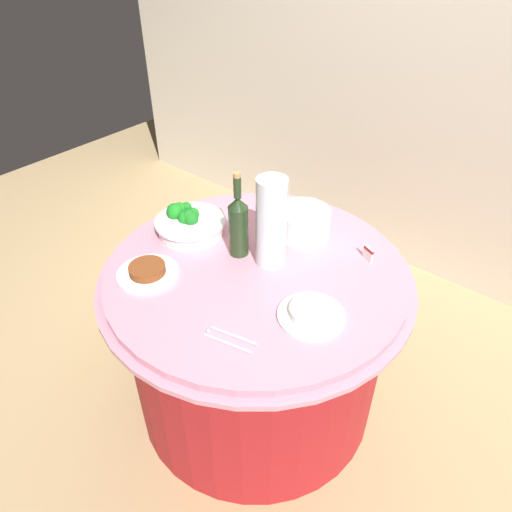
{
  "coord_description": "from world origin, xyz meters",
  "views": [
    {
      "loc": [
        0.86,
        -1.05,
        1.81
      ],
      "look_at": [
        0.0,
        0.0,
        0.79
      ],
      "focal_mm": 33.1,
      "sensor_mm": 36.0,
      "label": 1
    }
  ],
  "objects_px": {
    "serving_tongs": "(229,339)",
    "food_plate_rice": "(311,314)",
    "plate_stack": "(304,222)",
    "broccoli_bowl": "(189,223)",
    "label_placard_front": "(368,253)",
    "decorative_fruit_vase": "(271,228)",
    "food_plate_stir_fry": "(148,272)",
    "wine_bottle": "(238,224)"
  },
  "relations": [
    {
      "from": "serving_tongs",
      "to": "food_plate_rice",
      "type": "bearing_deg",
      "value": 59.91
    },
    {
      "from": "plate_stack",
      "to": "serving_tongs",
      "type": "xyz_separation_m",
      "value": [
        0.15,
        -0.62,
        -0.05
      ]
    },
    {
      "from": "broccoli_bowl",
      "to": "label_placard_front",
      "type": "xyz_separation_m",
      "value": [
        0.64,
        0.29,
        -0.01
      ]
    },
    {
      "from": "broccoli_bowl",
      "to": "decorative_fruit_vase",
      "type": "relative_size",
      "value": 0.82
    },
    {
      "from": "plate_stack",
      "to": "food_plate_rice",
      "type": "relative_size",
      "value": 0.95
    },
    {
      "from": "label_placard_front",
      "to": "food_plate_rice",
      "type": "bearing_deg",
      "value": -88.7
    },
    {
      "from": "serving_tongs",
      "to": "label_placard_front",
      "type": "bearing_deg",
      "value": 78.23
    },
    {
      "from": "broccoli_bowl",
      "to": "decorative_fruit_vase",
      "type": "height_order",
      "value": "decorative_fruit_vase"
    },
    {
      "from": "decorative_fruit_vase",
      "to": "food_plate_stir_fry",
      "type": "height_order",
      "value": "decorative_fruit_vase"
    },
    {
      "from": "food_plate_rice",
      "to": "serving_tongs",
      "type": "bearing_deg",
      "value": -120.09
    },
    {
      "from": "food_plate_rice",
      "to": "food_plate_stir_fry",
      "type": "relative_size",
      "value": 1.0
    },
    {
      "from": "wine_bottle",
      "to": "label_placard_front",
      "type": "relative_size",
      "value": 6.11
    },
    {
      "from": "food_plate_rice",
      "to": "label_placard_front",
      "type": "xyz_separation_m",
      "value": [
        -0.01,
        0.39,
        0.02
      ]
    },
    {
      "from": "wine_bottle",
      "to": "serving_tongs",
      "type": "bearing_deg",
      "value": -53.09
    },
    {
      "from": "broccoli_bowl",
      "to": "food_plate_stir_fry",
      "type": "distance_m",
      "value": 0.3
    },
    {
      "from": "decorative_fruit_vase",
      "to": "food_plate_rice",
      "type": "distance_m",
      "value": 0.35
    },
    {
      "from": "serving_tongs",
      "to": "decorative_fruit_vase",
      "type": "bearing_deg",
      "value": 110.12
    },
    {
      "from": "serving_tongs",
      "to": "food_plate_stir_fry",
      "type": "xyz_separation_m",
      "value": [
        -0.43,
        0.05,
        0.01
      ]
    },
    {
      "from": "plate_stack",
      "to": "decorative_fruit_vase",
      "type": "relative_size",
      "value": 0.62
    },
    {
      "from": "decorative_fruit_vase",
      "to": "label_placard_front",
      "type": "bearing_deg",
      "value": 40.91
    },
    {
      "from": "plate_stack",
      "to": "label_placard_front",
      "type": "height_order",
      "value": "plate_stack"
    },
    {
      "from": "broccoli_bowl",
      "to": "serving_tongs",
      "type": "relative_size",
      "value": 1.67
    },
    {
      "from": "decorative_fruit_vase",
      "to": "plate_stack",
      "type": "bearing_deg",
      "value": 92.77
    },
    {
      "from": "decorative_fruit_vase",
      "to": "wine_bottle",
      "type": "bearing_deg",
      "value": -165.05
    },
    {
      "from": "serving_tongs",
      "to": "food_plate_rice",
      "type": "height_order",
      "value": "food_plate_rice"
    },
    {
      "from": "broccoli_bowl",
      "to": "decorative_fruit_vase",
      "type": "distance_m",
      "value": 0.39
    },
    {
      "from": "broccoli_bowl",
      "to": "decorative_fruit_vase",
      "type": "bearing_deg",
      "value": 8.4
    },
    {
      "from": "decorative_fruit_vase",
      "to": "food_plate_stir_fry",
      "type": "relative_size",
      "value": 1.55
    },
    {
      "from": "broccoli_bowl",
      "to": "serving_tongs",
      "type": "distance_m",
      "value": 0.61
    },
    {
      "from": "plate_stack",
      "to": "wine_bottle",
      "type": "distance_m",
      "value": 0.29
    },
    {
      "from": "plate_stack",
      "to": "wine_bottle",
      "type": "bearing_deg",
      "value": -113.78
    },
    {
      "from": "wine_bottle",
      "to": "serving_tongs",
      "type": "height_order",
      "value": "wine_bottle"
    },
    {
      "from": "broccoli_bowl",
      "to": "label_placard_front",
      "type": "height_order",
      "value": "broccoli_bowl"
    },
    {
      "from": "decorative_fruit_vase",
      "to": "label_placard_front",
      "type": "xyz_separation_m",
      "value": [
        0.27,
        0.24,
        -0.12
      ]
    },
    {
      "from": "wine_bottle",
      "to": "decorative_fruit_vase",
      "type": "bearing_deg",
      "value": 14.95
    },
    {
      "from": "label_placard_front",
      "to": "plate_stack",
      "type": "bearing_deg",
      "value": -177.68
    },
    {
      "from": "wine_bottle",
      "to": "broccoli_bowl",
      "type": "bearing_deg",
      "value": -175.06
    },
    {
      "from": "broccoli_bowl",
      "to": "food_plate_stir_fry",
      "type": "height_order",
      "value": "broccoli_bowl"
    },
    {
      "from": "plate_stack",
      "to": "wine_bottle",
      "type": "height_order",
      "value": "wine_bottle"
    },
    {
      "from": "broccoli_bowl",
      "to": "plate_stack",
      "type": "bearing_deg",
      "value": 38.01
    },
    {
      "from": "food_plate_rice",
      "to": "broccoli_bowl",
      "type": "bearing_deg",
      "value": 171.7
    },
    {
      "from": "decorative_fruit_vase",
      "to": "broccoli_bowl",
      "type": "bearing_deg",
      "value": -171.6
    }
  ]
}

